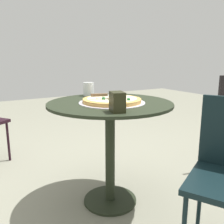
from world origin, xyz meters
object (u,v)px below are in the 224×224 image
object	(u,v)px
patio_table	(110,127)
pizza_on_tray	(112,101)
napkin_dispenser	(117,102)
pizza_server	(107,95)
drinking_cup	(89,89)

from	to	relation	value
patio_table	pizza_on_tray	xyz separation A→B (m)	(0.03, 0.00, 0.19)
pizza_on_tray	napkin_dispenser	world-z (taller)	napkin_dispenser
napkin_dispenser	patio_table	bearing A→B (deg)	-6.47
pizza_server	drinking_cup	world-z (taller)	drinking_cup
pizza_on_tray	pizza_server	bearing A→B (deg)	-90.34
pizza_on_tray	napkin_dispenser	distance (m)	0.29
pizza_server	drinking_cup	xyz separation A→B (m)	(-0.36, 0.04, -0.00)
pizza_server	napkin_dispenser	distance (m)	0.27
drinking_cup	napkin_dispenser	bearing A→B (deg)	-11.19
patio_table	napkin_dispenser	size ratio (longest dim) A/B	7.58
pizza_on_tray	napkin_dispenser	bearing A→B (deg)	-24.90
pizza_server	drinking_cup	size ratio (longest dim) A/B	2.05
pizza_server	napkin_dispenser	xyz separation A→B (m)	(0.26, -0.08, 0.00)
drinking_cup	napkin_dispenser	distance (m)	0.63
patio_table	pizza_on_tray	world-z (taller)	pizza_on_tray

